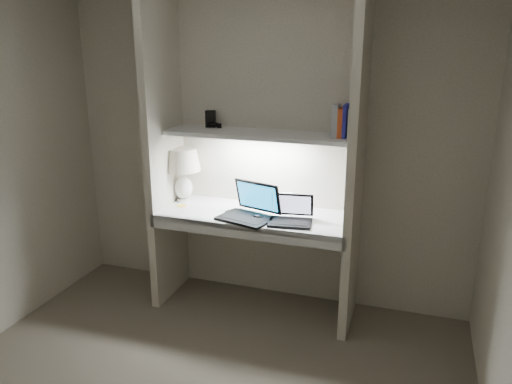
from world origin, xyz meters
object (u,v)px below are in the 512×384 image
at_px(speaker, 286,203).
at_px(table_lamp, 183,166).
at_px(laptop_main, 250,210).
at_px(laptop_netbook, 291,216).
at_px(book_row, 348,122).

bearing_deg(speaker, table_lamp, 154.60).
height_order(laptop_main, speaker, laptop_main).
bearing_deg(laptop_main, speaker, 57.04).
relative_size(laptop_netbook, speaker, 2.27).
height_order(speaker, book_row, book_row).
relative_size(table_lamp, book_row, 1.88).
xyz_separation_m(laptop_main, speaker, (0.22, 0.19, 0.02)).
relative_size(laptop_netbook, book_row, 1.45).
bearing_deg(speaker, book_row, -23.18).
bearing_deg(book_row, laptop_netbook, -150.37).
relative_size(laptop_main, laptop_netbook, 1.36).
relative_size(laptop_main, speaker, 3.10).
relative_size(laptop_main, book_row, 1.97).
bearing_deg(speaker, laptop_main, -162.93).
height_order(table_lamp, laptop_netbook, table_lamp).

